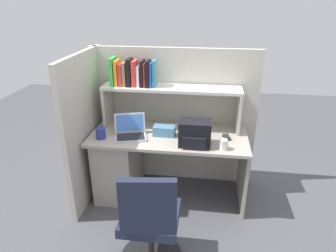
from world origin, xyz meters
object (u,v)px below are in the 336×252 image
at_px(tissue_box, 164,131).
at_px(snack_canister, 101,133).
at_px(backpack, 195,134).
at_px(computer_mouse, 226,137).
at_px(laptop, 130,132).
at_px(paper_cup, 223,144).
at_px(office_chair, 150,228).

bearing_deg(tissue_box, snack_canister, -163.98).
bearing_deg(backpack, tissue_box, 151.25).
bearing_deg(computer_mouse, tissue_box, 169.55).
relative_size(laptop, paper_cup, 3.66).
height_order(paper_cup, snack_canister, snack_canister).
height_order(laptop, office_chair, laptop).
height_order(laptop, tissue_box, laptop).
height_order(snack_canister, office_chair, office_chair).
relative_size(backpack, tissue_box, 1.36).
xyz_separation_m(laptop, backpack, (0.65, -0.10, 0.07)).
relative_size(tissue_box, snack_canister, 1.99).
height_order(laptop, snack_canister, laptop).
height_order(computer_mouse, office_chair, office_chair).
bearing_deg(snack_canister, backpack, -1.11).
relative_size(backpack, computer_mouse, 2.88).
height_order(paper_cup, tissue_box, paper_cup).
relative_size(computer_mouse, paper_cup, 1.03).
height_order(backpack, paper_cup, backpack).
height_order(computer_mouse, tissue_box, tissue_box).
distance_m(computer_mouse, snack_canister, 1.25).
relative_size(laptop, office_chair, 0.40).
xyz_separation_m(laptop, paper_cup, (0.92, -0.16, 0.00)).
xyz_separation_m(computer_mouse, paper_cup, (-0.04, -0.23, 0.03)).
bearing_deg(paper_cup, tissue_box, 158.49).
distance_m(laptop, backpack, 0.66).
distance_m(tissue_box, office_chair, 1.04).
bearing_deg(backpack, computer_mouse, 30.00).
bearing_deg(office_chair, tissue_box, -95.53).
bearing_deg(snack_canister, tissue_box, 14.23).
bearing_deg(office_chair, paper_cup, -134.17).
distance_m(backpack, computer_mouse, 0.37).
xyz_separation_m(tissue_box, snack_canister, (-0.62, -0.16, 0.01)).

